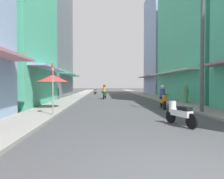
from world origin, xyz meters
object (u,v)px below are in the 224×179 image
object	(u,v)px
motorbike_silver	(95,91)
pedestrian_far	(186,95)
vendor_umbrella	(52,78)
motorbike_orange	(163,98)
utility_pole	(202,47)
street_sign_no_entry	(53,82)
motorbike_green	(105,92)
motorbike_white	(180,113)

from	to	relation	value
motorbike_silver	pedestrian_far	xyz separation A→B (m)	(7.89, -18.24, 0.27)
motorbike_silver	pedestrian_far	distance (m)	19.88
vendor_umbrella	motorbike_orange	bearing A→B (deg)	3.01
motorbike_orange	utility_pole	xyz separation A→B (m)	(1.42, -2.55, 2.95)
vendor_umbrella	street_sign_no_entry	bearing A→B (deg)	-76.66
motorbike_green	motorbike_white	distance (m)	15.59
motorbike_green	motorbike_white	size ratio (longest dim) A/B	1.03
vendor_umbrella	street_sign_no_entry	distance (m)	3.09
motorbike_green	vendor_umbrella	bearing A→B (deg)	-108.73
motorbike_white	vendor_umbrella	world-z (taller)	vendor_umbrella
motorbike_green	motorbike_orange	xyz separation A→B (m)	(3.78, -9.57, 0.00)
motorbike_white	utility_pole	distance (m)	5.11
motorbike_green	street_sign_no_entry	size ratio (longest dim) A/B	0.68
utility_pole	motorbike_silver	bearing A→B (deg)	105.71
pedestrian_far	street_sign_no_entry	xyz separation A→B (m)	(-9.12, -6.13, 0.94)
motorbike_green	motorbike_silver	bearing A→B (deg)	97.13
pedestrian_far	street_sign_no_entry	distance (m)	11.03
motorbike_silver	utility_pole	distance (m)	24.67
motorbike_white	pedestrian_far	size ratio (longest dim) A/B	1.12
motorbike_green	pedestrian_far	size ratio (longest dim) A/B	1.15
motorbike_orange	street_sign_no_entry	world-z (taller)	street_sign_no_entry
pedestrian_far	motorbike_silver	bearing A→B (deg)	113.38
motorbike_orange	street_sign_no_entry	xyz separation A→B (m)	(-6.44, -3.37, 1.01)
motorbike_green	street_sign_no_entry	distance (m)	13.25
motorbike_orange	pedestrian_far	xyz separation A→B (m)	(2.68, 2.76, 0.07)
pedestrian_far	street_sign_no_entry	bearing A→B (deg)	-146.09
vendor_umbrella	street_sign_no_entry	size ratio (longest dim) A/B	0.84
vendor_umbrella	pedestrian_far	bearing A→B (deg)	17.70
utility_pole	motorbike_white	bearing A→B (deg)	-126.90
street_sign_no_entry	motorbike_green	bearing A→B (deg)	78.37
utility_pole	street_sign_no_entry	distance (m)	8.13
utility_pole	street_sign_no_entry	bearing A→B (deg)	-174.04
motorbike_white	street_sign_no_entry	world-z (taller)	street_sign_no_entry
motorbike_white	motorbike_silver	bearing A→B (deg)	98.93
pedestrian_far	vendor_umbrella	xyz separation A→B (m)	(-9.83, -3.14, 1.22)
motorbike_white	utility_pole	xyz separation A→B (m)	(2.42, 3.22, 3.15)
pedestrian_far	motorbike_orange	bearing A→B (deg)	-134.16
utility_pole	vendor_umbrella	bearing A→B (deg)	165.77
motorbike_orange	pedestrian_far	size ratio (longest dim) A/B	1.16
motorbike_white	utility_pole	world-z (taller)	utility_pole
motorbike_green	motorbike_orange	distance (m)	10.29
pedestrian_far	vendor_umbrella	world-z (taller)	vendor_umbrella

